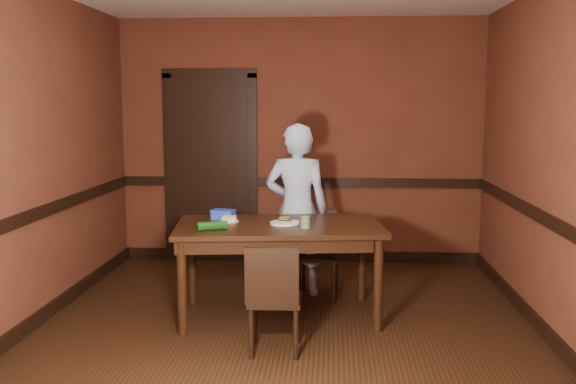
# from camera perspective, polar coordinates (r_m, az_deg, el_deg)

# --- Properties ---
(floor) EXTENTS (4.00, 4.50, 0.01)m
(floor) POSITION_cam_1_polar(r_m,az_deg,el_deg) (5.18, -0.27, -12.12)
(floor) COLOR black
(floor) RESTS_ON ground
(wall_back) EXTENTS (4.00, 0.02, 2.70)m
(wall_back) POSITION_cam_1_polar(r_m,az_deg,el_deg) (7.13, 1.06, 4.49)
(wall_back) COLOR #592B1B
(wall_back) RESTS_ON ground
(wall_front) EXTENTS (4.00, 0.02, 2.70)m
(wall_front) POSITION_cam_1_polar(r_m,az_deg,el_deg) (2.67, -3.89, -1.28)
(wall_front) COLOR #592B1B
(wall_front) RESTS_ON ground
(wall_left) EXTENTS (0.02, 4.50, 2.70)m
(wall_left) POSITION_cam_1_polar(r_m,az_deg,el_deg) (5.42, -21.91, 2.84)
(wall_left) COLOR #592B1B
(wall_left) RESTS_ON ground
(wall_right) EXTENTS (0.02, 4.50, 2.70)m
(wall_right) POSITION_cam_1_polar(r_m,az_deg,el_deg) (5.14, 22.56, 2.56)
(wall_right) COLOR #592B1B
(wall_right) RESTS_ON ground
(dado_back) EXTENTS (4.00, 0.03, 0.10)m
(dado_back) POSITION_cam_1_polar(r_m,az_deg,el_deg) (7.15, 1.05, 0.88)
(dado_back) COLOR black
(dado_back) RESTS_ON ground
(dado_left) EXTENTS (0.03, 4.50, 0.10)m
(dado_left) POSITION_cam_1_polar(r_m,az_deg,el_deg) (5.46, -21.53, -1.86)
(dado_left) COLOR black
(dado_left) RESTS_ON ground
(dado_right) EXTENTS (0.03, 4.50, 0.10)m
(dado_right) POSITION_cam_1_polar(r_m,az_deg,el_deg) (5.19, 22.14, -2.38)
(dado_right) COLOR black
(dado_right) RESTS_ON ground
(baseboard_back) EXTENTS (4.00, 0.03, 0.12)m
(baseboard_back) POSITION_cam_1_polar(r_m,az_deg,el_deg) (7.31, 1.03, -5.67)
(baseboard_back) COLOR black
(baseboard_back) RESTS_ON ground
(baseboard_left) EXTENTS (0.03, 4.50, 0.12)m
(baseboard_left) POSITION_cam_1_polar(r_m,az_deg,el_deg) (5.66, -21.09, -10.27)
(baseboard_left) COLOR black
(baseboard_left) RESTS_ON ground
(baseboard_right) EXTENTS (0.03, 4.50, 0.12)m
(baseboard_right) POSITION_cam_1_polar(r_m,az_deg,el_deg) (5.40, 21.67, -11.19)
(baseboard_right) COLOR black
(baseboard_right) RESTS_ON ground
(door) EXTENTS (1.05, 0.07, 2.20)m
(door) POSITION_cam_1_polar(r_m,az_deg,el_deg) (7.24, -6.90, 2.43)
(door) COLOR black
(door) RESTS_ON ground
(dining_table) EXTENTS (1.78, 1.14, 0.79)m
(dining_table) POSITION_cam_1_polar(r_m,az_deg,el_deg) (5.37, -0.80, -6.99)
(dining_table) COLOR black
(dining_table) RESTS_ON floor
(chair_far) EXTENTS (0.40, 0.40, 0.79)m
(chair_far) POSITION_cam_1_polar(r_m,az_deg,el_deg) (5.91, 2.71, -5.58)
(chair_far) COLOR black
(chair_far) RESTS_ON floor
(chair_near) EXTENTS (0.38, 0.38, 0.80)m
(chair_near) POSITION_cam_1_polar(r_m,az_deg,el_deg) (4.64, -1.19, -9.34)
(chair_near) COLOR black
(chair_near) RESTS_ON floor
(person) EXTENTS (0.59, 0.39, 1.59)m
(person) POSITION_cam_1_polar(r_m,az_deg,el_deg) (5.94, 0.79, -1.57)
(person) COLOR #B1D1EB
(person) RESTS_ON floor
(sandwich_plate) EXTENTS (0.24, 0.24, 0.06)m
(sandwich_plate) POSITION_cam_1_polar(r_m,az_deg,el_deg) (5.29, -0.29, -2.67)
(sandwich_plate) COLOR white
(sandwich_plate) RESTS_ON dining_table
(sauce_jar) EXTENTS (0.08, 0.08, 0.09)m
(sauce_jar) POSITION_cam_1_polar(r_m,az_deg,el_deg) (5.11, 1.56, -2.70)
(sauce_jar) COLOR #579142
(sauce_jar) RESTS_ON dining_table
(cheese_saucer) EXTENTS (0.16, 0.16, 0.05)m
(cheese_saucer) POSITION_cam_1_polar(r_m,az_deg,el_deg) (5.41, -5.22, -2.44)
(cheese_saucer) COLOR white
(cheese_saucer) RESTS_ON dining_table
(food_tub) EXTENTS (0.22, 0.17, 0.08)m
(food_tub) POSITION_cam_1_polar(r_m,az_deg,el_deg) (5.52, -5.77, -2.00)
(food_tub) COLOR blue
(food_tub) RESTS_ON dining_table
(wrapped_veg) EXTENTS (0.24, 0.17, 0.07)m
(wrapped_veg) POSITION_cam_1_polar(r_m,az_deg,el_deg) (5.07, -6.76, -3.00)
(wrapped_veg) COLOR #114911
(wrapped_veg) RESTS_ON dining_table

